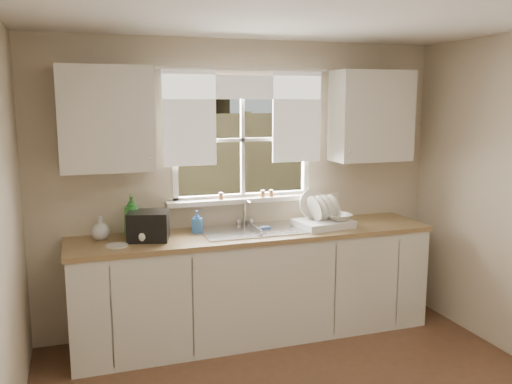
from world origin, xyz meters
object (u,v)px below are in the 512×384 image
object	(u,v)px
soap_bottle_a	(132,216)
dish_rack	(323,219)
cup	(143,237)
black_appliance	(148,226)

from	to	relation	value
soap_bottle_a	dish_rack	bearing A→B (deg)	-1.52
soap_bottle_a	cup	world-z (taller)	soap_bottle_a
cup	black_appliance	size ratio (longest dim) A/B	0.36
soap_bottle_a	black_appliance	xyz separation A→B (m)	(0.11, -0.15, -0.06)
soap_bottle_a	cup	bearing A→B (deg)	-71.05
cup	black_appliance	distance (m)	0.12
dish_rack	soap_bottle_a	size ratio (longest dim) A/B	1.49
cup	black_appliance	xyz separation A→B (m)	(0.06, 0.07, 0.07)
dish_rack	black_appliance	bearing A→B (deg)	178.70
dish_rack	soap_bottle_a	world-z (taller)	soap_bottle_a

